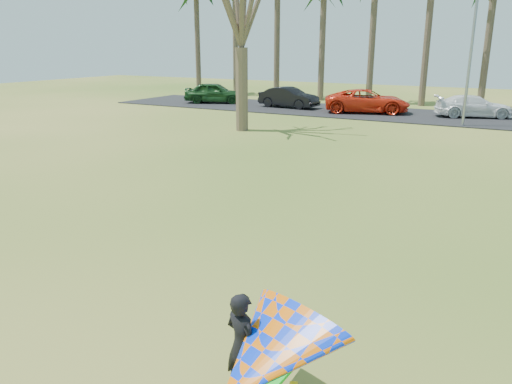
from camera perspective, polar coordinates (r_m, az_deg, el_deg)
The scene contains 8 objects.
ground at distance 10.13m, azimuth -5.53°, elevation -8.80°, with size 100.00×100.00×0.00m, color #295B13.
parking_strip at distance 33.22m, azimuth 19.72°, elevation 8.08°, with size 46.00×7.00×0.06m, color black.
streetlight at distance 29.68m, azimuth 23.79°, elevation 15.41°, with size 2.28×0.18×8.00m.
car_0 at distance 38.88m, azimuth -4.74°, elevation 11.25°, with size 1.83×4.54×1.55m, color #1A411B.
car_1 at distance 35.91m, azimuth 3.76°, elevation 10.74°, with size 1.50×4.30×1.42m, color black.
car_2 at distance 33.82m, azimuth 12.59°, elevation 10.11°, with size 2.50×5.41×1.50m, color red.
car_3 at distance 33.69m, azimuth 23.63°, elevation 8.96°, with size 1.85×4.54×1.32m, color white.
kite_flyer at distance 6.09m, azimuth 0.80°, elevation -18.27°, with size 2.13×2.39×2.02m.
Camera 1 is at (5.25, -7.52, 4.31)m, focal length 35.00 mm.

